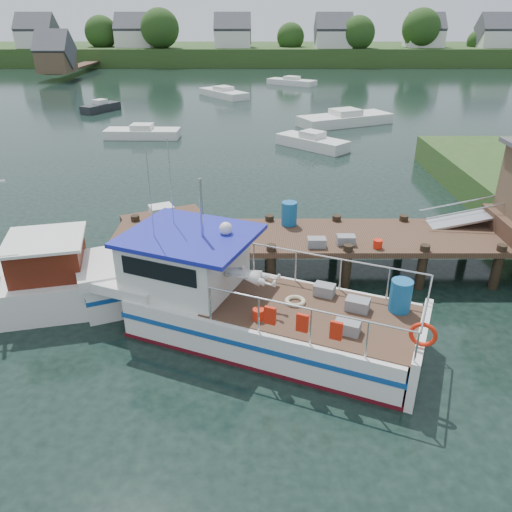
{
  "coord_description": "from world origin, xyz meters",
  "views": [
    {
      "loc": [
        -0.99,
        -15.96,
        8.39
      ],
      "look_at": [
        -1.0,
        -1.5,
        1.3
      ],
      "focal_mm": 35.0,
      "sensor_mm": 36.0,
      "label": 1
    }
  ],
  "objects_px": {
    "dock": "(475,212)",
    "moored_e": "(101,107)",
    "moored_far": "(292,82)",
    "moored_c": "(345,119)",
    "work_boat": "(19,286)",
    "moored_rowboat": "(162,219)",
    "lobster_boat": "(229,300)",
    "moored_b": "(312,142)",
    "moored_d": "(224,93)",
    "moored_a": "(142,133)"
  },
  "relations": [
    {
      "from": "dock",
      "to": "moored_e",
      "type": "height_order",
      "value": "dock"
    },
    {
      "from": "moored_far",
      "to": "moored_c",
      "type": "bearing_deg",
      "value": -65.68
    },
    {
      "from": "work_boat",
      "to": "moored_far",
      "type": "bearing_deg",
      "value": 64.26
    },
    {
      "from": "moored_rowboat",
      "to": "moored_c",
      "type": "height_order",
      "value": "moored_c"
    },
    {
      "from": "dock",
      "to": "lobster_boat",
      "type": "distance_m",
      "value": 9.16
    },
    {
      "from": "work_boat",
      "to": "moored_e",
      "type": "distance_m",
      "value": 35.21
    },
    {
      "from": "moored_b",
      "to": "moored_d",
      "type": "bearing_deg",
      "value": 116.78
    },
    {
      "from": "moored_d",
      "to": "moored_e",
      "type": "bearing_deg",
      "value": -148.05
    },
    {
      "from": "moored_a",
      "to": "moored_b",
      "type": "bearing_deg",
      "value": 7.61
    },
    {
      "from": "work_boat",
      "to": "moored_far",
      "type": "xyz_separation_m",
      "value": [
        11.9,
        53.4,
        -0.36
      ]
    },
    {
      "from": "work_boat",
      "to": "moored_rowboat",
      "type": "xyz_separation_m",
      "value": [
        3.32,
        6.5,
        -0.39
      ]
    },
    {
      "from": "work_boat",
      "to": "moored_rowboat",
      "type": "height_order",
      "value": "work_boat"
    },
    {
      "from": "moored_a",
      "to": "moored_c",
      "type": "height_order",
      "value": "moored_c"
    },
    {
      "from": "moored_e",
      "to": "moored_far",
      "type": "bearing_deg",
      "value": 64.15
    },
    {
      "from": "work_boat",
      "to": "moored_far",
      "type": "height_order",
      "value": "work_boat"
    },
    {
      "from": "moored_d",
      "to": "moored_far",
      "type": "bearing_deg",
      "value": 44.47
    },
    {
      "from": "dock",
      "to": "moored_e",
      "type": "relative_size",
      "value": 4.06
    },
    {
      "from": "moored_far",
      "to": "moored_b",
      "type": "relative_size",
      "value": 1.3
    },
    {
      "from": "moored_c",
      "to": "moored_e",
      "type": "height_order",
      "value": "moored_c"
    },
    {
      "from": "moored_a",
      "to": "moored_c",
      "type": "xyz_separation_m",
      "value": [
        15.76,
        4.88,
        0.09
      ]
    },
    {
      "from": "dock",
      "to": "lobster_boat",
      "type": "bearing_deg",
      "value": -156.04
    },
    {
      "from": "dock",
      "to": "moored_d",
      "type": "relative_size",
      "value": 2.47
    },
    {
      "from": "work_boat",
      "to": "dock",
      "type": "bearing_deg",
      "value": -3.6
    },
    {
      "from": "lobster_boat",
      "to": "moored_b",
      "type": "bearing_deg",
      "value": 100.82
    },
    {
      "from": "moored_a",
      "to": "dock",
      "type": "bearing_deg",
      "value": -31.22
    },
    {
      "from": "moored_far",
      "to": "moored_d",
      "type": "distance_m",
      "value": 12.97
    },
    {
      "from": "moored_far",
      "to": "moored_b",
      "type": "bearing_deg",
      "value": -73.36
    },
    {
      "from": "moored_far",
      "to": "moored_a",
      "type": "distance_m",
      "value": 32.49
    },
    {
      "from": "lobster_boat",
      "to": "moored_b",
      "type": "distance_m",
      "value": 22.19
    },
    {
      "from": "moored_far",
      "to": "moored_c",
      "type": "distance_m",
      "value": 25.08
    },
    {
      "from": "lobster_boat",
      "to": "moored_c",
      "type": "bearing_deg",
      "value": 97.47
    },
    {
      "from": "work_boat",
      "to": "moored_a",
      "type": "xyz_separation_m",
      "value": [
        -1.04,
        23.61,
        -0.38
      ]
    },
    {
      "from": "moored_e",
      "to": "moored_a",
      "type": "bearing_deg",
      "value": -41.17
    },
    {
      "from": "moored_b",
      "to": "moored_c",
      "type": "bearing_deg",
      "value": 74.89
    },
    {
      "from": "moored_rowboat",
      "to": "moored_b",
      "type": "distance_m",
      "value": 16.08
    },
    {
      "from": "moored_a",
      "to": "moored_e",
      "type": "relative_size",
      "value": 1.34
    },
    {
      "from": "moored_b",
      "to": "moored_e",
      "type": "height_order",
      "value": "moored_b"
    },
    {
      "from": "work_boat",
      "to": "moored_rowboat",
      "type": "relative_size",
      "value": 2.56
    },
    {
      "from": "work_boat",
      "to": "lobster_boat",
      "type": "bearing_deg",
      "value": -23.28
    },
    {
      "from": "lobster_boat",
      "to": "moored_a",
      "type": "relative_size",
      "value": 1.96
    },
    {
      "from": "dock",
      "to": "work_boat",
      "type": "height_order",
      "value": "work_boat"
    },
    {
      "from": "dock",
      "to": "moored_far",
      "type": "xyz_separation_m",
      "value": [
        -2.98,
        50.89,
        -1.85
      ]
    },
    {
      "from": "dock",
      "to": "moored_far",
      "type": "bearing_deg",
      "value": 93.35
    },
    {
      "from": "moored_b",
      "to": "lobster_boat",
      "type": "bearing_deg",
      "value": -93.21
    },
    {
      "from": "lobster_boat",
      "to": "moored_d",
      "type": "relative_size",
      "value": 1.6
    },
    {
      "from": "moored_rowboat",
      "to": "work_boat",
      "type": "bearing_deg",
      "value": -111.82
    },
    {
      "from": "dock",
      "to": "moored_a",
      "type": "relative_size",
      "value": 3.04
    },
    {
      "from": "moored_d",
      "to": "moored_e",
      "type": "xyz_separation_m",
      "value": [
        -10.97,
        -8.81,
        -0.02
      ]
    },
    {
      "from": "moored_far",
      "to": "moored_b",
      "type": "height_order",
      "value": "moored_b"
    },
    {
      "from": "work_boat",
      "to": "moored_rowboat",
      "type": "bearing_deg",
      "value": 49.76
    }
  ]
}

